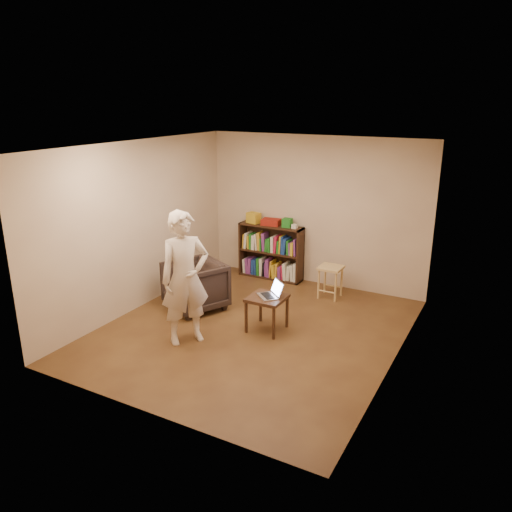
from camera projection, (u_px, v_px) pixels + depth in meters
The scene contains 15 objects.
floor at pixel (253, 330), 7.18m from camera, with size 4.50×4.50×0.00m, color #462A16.
ceiling at pixel (252, 146), 6.38m from camera, with size 4.50×4.50×0.00m, color silver.
wall_back at pixel (315, 211), 8.66m from camera, with size 4.00×4.00×0.00m, color beige.
wall_left at pixel (139, 226), 7.69m from camera, with size 4.50×4.50×0.00m, color beige.
wall_right at pixel (401, 266), 5.87m from camera, with size 4.50×4.50×0.00m, color beige.
bookshelf at pixel (271, 255), 9.14m from camera, with size 1.20×0.30×1.00m.
box_yellow at pixel (254, 218), 9.09m from camera, with size 0.23×0.17×0.19m, color gold.
red_cloth at pixel (271, 222), 8.96m from camera, with size 0.32×0.24×0.11m, color maroon.
box_green at pixel (287, 223), 8.81m from camera, with size 0.15×0.15×0.15m, color #1F7621.
box_white at pixel (295, 226), 8.73m from camera, with size 0.09×0.09×0.07m, color silver.
stool at pixel (331, 273), 8.23m from camera, with size 0.37×0.37×0.54m.
armchair at pixel (195, 286), 7.80m from camera, with size 0.82×0.84×0.76m, color #2B201D.
side_table at pixel (267, 302), 7.06m from camera, with size 0.50×0.50×0.51m.
laptop at pixel (272, 293), 7.03m from camera, with size 0.43×0.43×0.22m.
person at pixel (185, 278), 6.60m from camera, with size 0.66×0.44×1.82m, color beige.
Camera 1 is at (3.14, -5.70, 3.21)m, focal length 35.00 mm.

